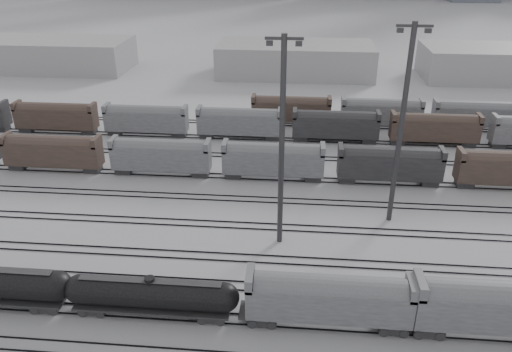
# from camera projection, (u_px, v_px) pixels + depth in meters

# --- Properties ---
(ground) EXTENTS (900.00, 900.00, 0.00)m
(ground) POSITION_uv_depth(u_px,v_px,m) (168.00, 322.00, 47.22)
(ground) COLOR silver
(ground) RESTS_ON ground
(tracks) EXTENTS (220.00, 71.50, 0.16)m
(tracks) POSITION_uv_depth(u_px,v_px,m) (203.00, 225.00, 62.88)
(tracks) COLOR black
(tracks) RESTS_ON ground
(tank_car_b) EXTENTS (16.85, 2.81, 4.16)m
(tank_car_b) POSITION_uv_depth(u_px,v_px,m) (151.00, 294.00, 47.21)
(tank_car_b) COLOR black
(tank_car_b) RESTS_ON ground
(hopper_car_a) EXTENTS (15.15, 3.01, 5.42)m
(hopper_car_a) POSITION_uv_depth(u_px,v_px,m) (329.00, 297.00, 45.45)
(hopper_car_a) COLOR black
(hopper_car_a) RESTS_ON ground
(hopper_car_b) EXTENTS (16.07, 3.19, 5.75)m
(hopper_car_b) POSITION_uv_depth(u_px,v_px,m) (506.00, 305.00, 44.09)
(hopper_car_b) COLOR black
(hopper_car_b) RESTS_ON ground
(light_mast_c) EXTENTS (3.89, 0.62, 24.34)m
(light_mast_c) POSITION_uv_depth(u_px,v_px,m) (282.00, 141.00, 54.24)
(light_mast_c) COLOR #353538
(light_mast_c) RESTS_ON ground
(light_mast_d) EXTENTS (3.96, 0.63, 24.77)m
(light_mast_d) POSITION_uv_depth(u_px,v_px,m) (402.00, 123.00, 58.66)
(light_mast_d) COLOR #353538
(light_mast_d) RESTS_ON ground
(bg_string_near) EXTENTS (151.00, 3.00, 5.60)m
(bg_string_near) POSITION_uv_depth(u_px,v_px,m) (273.00, 161.00, 74.05)
(bg_string_near) COLOR gray
(bg_string_near) RESTS_ON ground
(bg_string_mid) EXTENTS (151.00, 3.00, 5.60)m
(bg_string_mid) POSITION_uv_depth(u_px,v_px,m) (335.00, 127.00, 87.58)
(bg_string_mid) COLOR black
(bg_string_mid) RESTS_ON ground
(bg_string_far) EXTENTS (66.00, 3.00, 5.60)m
(bg_string_far) POSITION_uv_depth(u_px,v_px,m) (427.00, 115.00, 93.33)
(bg_string_far) COLOR #503B33
(bg_string_far) RESTS_ON ground
(warehouse_left) EXTENTS (50.00, 18.00, 8.00)m
(warehouse_left) POSITION_uv_depth(u_px,v_px,m) (38.00, 54.00, 135.56)
(warehouse_left) COLOR #A0A0A3
(warehouse_left) RESTS_ON ground
(warehouse_mid) EXTENTS (40.00, 18.00, 8.00)m
(warehouse_mid) POSITION_uv_depth(u_px,v_px,m) (295.00, 59.00, 129.86)
(warehouse_mid) COLOR #A0A0A3
(warehouse_mid) RESTS_ON ground
(warehouse_right) EXTENTS (35.00, 18.00, 8.00)m
(warehouse_right) POSITION_uv_depth(u_px,v_px,m) (494.00, 63.00, 125.79)
(warehouse_right) COLOR #A0A0A3
(warehouse_right) RESTS_ON ground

